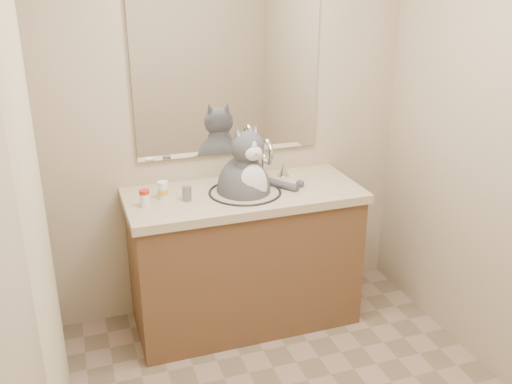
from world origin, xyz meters
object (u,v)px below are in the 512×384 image
at_px(cat, 245,185).
at_px(grey_canister, 187,193).
at_px(pill_bottle_orange, 163,191).
at_px(pill_bottle_redcap, 145,198).

height_order(cat, grey_canister, cat).
bearing_deg(pill_bottle_orange, grey_canister, -30.04).
distance_m(cat, grey_canister, 0.34).
bearing_deg(pill_bottle_redcap, pill_bottle_orange, 35.29).
bearing_deg(cat, pill_bottle_redcap, 173.58).
xyz_separation_m(pill_bottle_redcap, pill_bottle_orange, (0.11, 0.08, -0.00)).
bearing_deg(pill_bottle_orange, pill_bottle_redcap, -144.71).
height_order(pill_bottle_orange, grey_canister, pill_bottle_orange).
bearing_deg(pill_bottle_redcap, grey_canister, 2.81).
relative_size(cat, pill_bottle_orange, 6.20).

